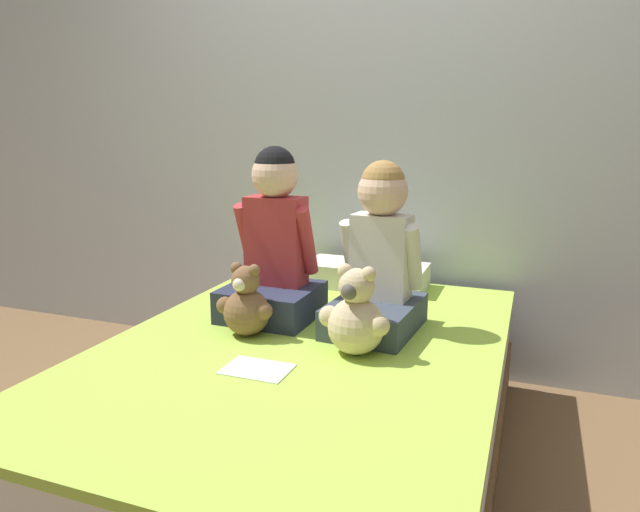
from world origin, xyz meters
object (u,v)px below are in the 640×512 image
at_px(bed, 304,405).
at_px(sign_card, 257,369).
at_px(child_on_left, 274,247).
at_px(teddy_bear_held_by_right_child, 356,317).
at_px(teddy_bear_held_by_left_child, 246,305).
at_px(pillow_at_headboard, 366,275).
at_px(child_on_right, 379,259).

xyz_separation_m(bed, sign_card, (-0.05, -0.26, 0.24)).
height_order(child_on_left, sign_card, child_on_left).
relative_size(child_on_left, sign_card, 3.21).
distance_m(bed, teddy_bear_held_by_right_child, 0.42).
relative_size(teddy_bear_held_by_right_child, sign_card, 1.46).
relative_size(child_on_left, teddy_bear_held_by_left_child, 2.50).
relative_size(bed, teddy_bear_held_by_left_child, 7.03).
bearing_deg(pillow_at_headboard, sign_card, -92.75).
bearing_deg(teddy_bear_held_by_left_child, child_on_right, 33.06).
xyz_separation_m(bed, child_on_right, (0.20, 0.25, 0.51)).
bearing_deg(sign_card, teddy_bear_held_by_left_child, 123.39).
bearing_deg(bed, pillow_at_headboard, 90.00).
bearing_deg(child_on_right, bed, -124.28).
distance_m(bed, teddy_bear_held_by_left_child, 0.42).
xyz_separation_m(child_on_left, sign_card, (0.17, -0.51, -0.28)).
bearing_deg(teddy_bear_held_by_right_child, child_on_left, 157.50).
height_order(bed, teddy_bear_held_by_right_child, teddy_bear_held_by_right_child).
bearing_deg(child_on_left, teddy_bear_held_by_left_child, -88.98).
height_order(child_on_left, teddy_bear_held_by_left_child, child_on_left).
bearing_deg(bed, teddy_bear_held_by_right_child, -7.07).
xyz_separation_m(child_on_left, teddy_bear_held_by_left_child, (-0.00, -0.24, -0.17)).
distance_m(child_on_left, teddy_bear_held_by_left_child, 0.29).
xyz_separation_m(teddy_bear_held_by_left_child, teddy_bear_held_by_right_child, (0.42, -0.03, 0.02)).
relative_size(pillow_at_headboard, sign_card, 2.72).
height_order(bed, teddy_bear_held_by_left_child, teddy_bear_held_by_left_child).
xyz_separation_m(bed, pillow_at_headboard, (0.00, 0.79, 0.30)).
bearing_deg(child_on_right, teddy_bear_held_by_right_child, -86.16).
height_order(bed, sign_card, sign_card).
bearing_deg(teddy_bear_held_by_left_child, bed, 1.97).
distance_m(teddy_bear_held_by_right_child, pillow_at_headboard, 0.84).
height_order(bed, child_on_left, child_on_left).
bearing_deg(pillow_at_headboard, teddy_bear_held_by_right_child, -76.24).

